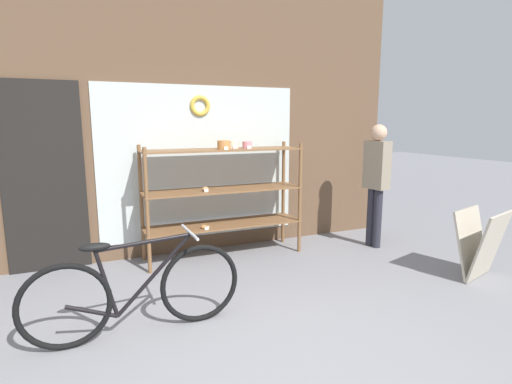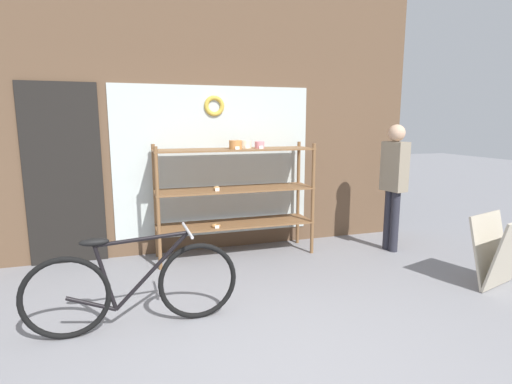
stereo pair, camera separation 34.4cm
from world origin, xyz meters
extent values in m
plane|color=gray|center=(0.00, 0.00, 0.00)|extent=(30.00, 30.00, 0.00)
cube|color=brown|center=(0.00, 2.84, 1.76)|extent=(5.94, 0.08, 3.52)
cube|color=silver|center=(0.20, 2.79, 1.15)|extent=(2.51, 0.02, 1.90)
cube|color=black|center=(-1.58, 2.79, 1.05)|extent=(0.84, 0.03, 2.10)
torus|color=gold|center=(0.20, 2.78, 1.85)|extent=(0.26, 0.06, 0.26)
cylinder|color=brown|center=(-0.57, 2.22, 0.70)|extent=(0.04, 0.04, 1.40)
cylinder|color=brown|center=(1.32, 2.22, 0.70)|extent=(0.04, 0.04, 1.40)
cylinder|color=brown|center=(-0.57, 2.68, 0.70)|extent=(0.04, 0.04, 1.40)
cylinder|color=brown|center=(1.32, 2.68, 0.70)|extent=(0.04, 0.04, 1.40)
cube|color=brown|center=(0.37, 2.45, 0.41)|extent=(1.93, 0.50, 0.02)
cube|color=brown|center=(0.37, 2.45, 0.84)|extent=(1.93, 0.50, 0.02)
cube|color=brown|center=(0.37, 2.45, 1.33)|extent=(1.93, 0.50, 0.02)
torus|color=#B27A42|center=(0.10, 2.33, 0.43)|extent=(0.11, 0.11, 0.03)
cube|color=white|center=(0.10, 2.26, 0.43)|extent=(0.05, 0.00, 0.04)
cylinder|color=beige|center=(0.53, 2.53, 1.38)|extent=(0.15, 0.15, 0.10)
cube|color=white|center=(0.53, 2.45, 1.35)|extent=(0.05, 0.00, 0.04)
cylinder|color=pink|center=(0.68, 2.42, 1.38)|extent=(0.12, 0.12, 0.08)
cube|color=white|center=(0.68, 2.35, 1.35)|extent=(0.05, 0.00, 0.04)
cylinder|color=#C67F42|center=(0.37, 2.39, 1.39)|extent=(0.15, 0.15, 0.10)
cube|color=white|center=(0.37, 2.31, 1.35)|extent=(0.05, 0.00, 0.04)
ellipsoid|color=#AD7F4C|center=(0.13, 2.38, 0.88)|extent=(0.08, 0.07, 0.06)
cube|color=white|center=(0.13, 2.33, 0.87)|extent=(0.05, 0.00, 0.04)
torus|color=black|center=(-1.36, 0.93, 0.33)|extent=(0.66, 0.06, 0.66)
torus|color=black|center=(-0.34, 0.95, 0.33)|extent=(0.66, 0.06, 0.66)
cylinder|color=black|center=(-0.71, 0.95, 0.47)|extent=(0.61, 0.05, 0.60)
cylinder|color=black|center=(-0.78, 0.94, 0.74)|extent=(0.72, 0.05, 0.07)
cylinder|color=black|center=(-1.07, 0.94, 0.45)|extent=(0.16, 0.04, 0.55)
cylinder|color=black|center=(-1.18, 0.93, 0.26)|extent=(0.37, 0.04, 0.18)
ellipsoid|color=black|center=(-1.13, 0.94, 0.75)|extent=(0.22, 0.10, 0.06)
cylinder|color=#B2B2B7|center=(-0.42, 0.95, 0.78)|extent=(0.03, 0.46, 0.02)
cube|color=#B2A893|center=(2.68, 0.60, 0.37)|extent=(0.61, 0.35, 0.73)
cube|color=#B2A893|center=(2.63, 0.78, 0.37)|extent=(0.61, 0.35, 0.73)
cylinder|color=#282833|center=(2.34, 2.08, 0.39)|extent=(0.11, 0.11, 0.79)
cylinder|color=#282833|center=(2.36, 1.97, 0.39)|extent=(0.11, 0.11, 0.79)
cube|color=gray|center=(2.35, 2.02, 1.10)|extent=(0.23, 0.35, 0.62)
sphere|color=tan|center=(2.35, 2.02, 1.52)|extent=(0.21, 0.21, 0.21)
camera|label=1|loc=(-1.16, -2.11, 1.66)|focal=28.00mm
camera|label=2|loc=(-0.84, -2.23, 1.66)|focal=28.00mm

